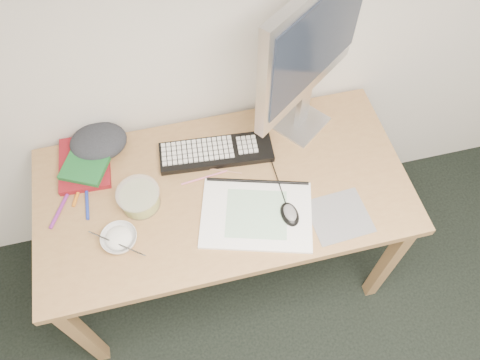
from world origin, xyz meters
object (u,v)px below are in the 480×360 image
object	(u,v)px
sketchpad	(256,215)
monitor	(313,45)
keyboard	(216,152)
rice_bowl	(120,239)
desk	(224,199)

from	to	relation	value
sketchpad	monitor	world-z (taller)	monitor
keyboard	rice_bowl	xyz separation A→B (m)	(-0.40, -0.29, 0.01)
rice_bowl	keyboard	bearing A→B (deg)	35.36
desk	monitor	bearing A→B (deg)	31.52
keyboard	rice_bowl	distance (m)	0.50
keyboard	rice_bowl	world-z (taller)	rice_bowl
monitor	rice_bowl	bearing A→B (deg)	168.33
keyboard	sketchpad	bearing A→B (deg)	-69.31
sketchpad	desk	bearing A→B (deg)	139.82
desk	rice_bowl	distance (m)	0.43
sketchpad	monitor	size ratio (longest dim) A/B	0.60
desk	rice_bowl	bearing A→B (deg)	-161.90
desk	sketchpad	size ratio (longest dim) A/B	3.52
monitor	rice_bowl	distance (m)	0.94
sketchpad	rice_bowl	world-z (taller)	rice_bowl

